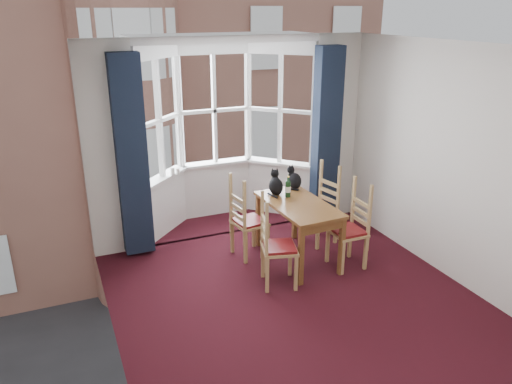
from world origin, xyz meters
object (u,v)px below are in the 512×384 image
dining_table (298,211)px  wine_bottle (288,188)px  chair_left_far (244,224)px  candle_short (178,171)px  candle_tall (173,171)px  chair_right_near (354,231)px  cat_left (276,185)px  cat_right (294,179)px  chair_left_near (272,249)px  chair_right_far (324,209)px

dining_table → wine_bottle: wine_bottle is taller
dining_table → chair_left_far: size_ratio=1.40×
candle_short → candle_tall: bearing=-160.6°
chair_right_near → cat_left: size_ratio=2.63×
chair_left_far → cat_right: bearing=12.6°
cat_left → cat_right: (0.34, 0.12, -0.01)m
dining_table → chair_left_near: bearing=-142.2°
dining_table → chair_left_near: chair_left_near is taller
dining_table → candle_short: (-1.17, 1.54, 0.23)m
chair_right_far → candle_tall: size_ratio=7.89×
dining_table → candle_tall: size_ratio=11.08×
chair_left_near → candle_short: size_ratio=10.32×
candle_short → chair_right_far: bearing=-33.2°
cat_right → candle_short: cat_right is taller
chair_left_far → chair_right_near: same height
chair_left_near → candle_tall: bearing=109.0°
chair_left_far → cat_left: cat_left is taller
dining_table → cat_right: size_ratio=3.93×
chair_left_far → wine_bottle: 0.75m
candle_tall → dining_table: bearing=-50.3°
candle_short → chair_left_far: bearing=-65.3°
dining_table → candle_tall: (-1.26, 1.51, 0.25)m
chair_right_far → cat_right: 0.62m
wine_bottle → candle_tall: wine_bottle is taller
candle_tall → cat_left: bearing=-44.3°
candle_tall → candle_short: size_ratio=1.31×
chair_left_far → chair_right_near: (1.21, -0.75, 0.00)m
chair_left_far → candle_tall: (-0.64, 1.16, 0.46)m
chair_right_near → wine_bottle: bearing=133.0°
dining_table → chair_left_far: bearing=150.9°
chair_right_near → cat_right: (-0.38, 0.93, 0.45)m
wine_bottle → chair_right_near: bearing=-47.0°
chair_right_far → cat_left: (-0.74, 0.03, 0.46)m
wine_bottle → cat_right: bearing=49.6°
chair_left_far → chair_right_near: size_ratio=1.00×
chair_left_far → cat_right: (0.83, 0.18, 0.45)m
chair_right_near → cat_right: cat_right is taller
candle_tall → chair_left_far: bearing=-61.4°
chair_right_near → wine_bottle: (-0.62, 0.66, 0.45)m
chair_right_near → chair_left_near: bearing=-177.7°
chair_left_near → chair_right_near: bearing=2.3°
chair_left_near → candle_tall: size_ratio=7.89×
chair_right_near → cat_left: bearing=131.4°
chair_left_near → chair_right_far: size_ratio=1.00×
wine_bottle → candle_short: (-1.14, 1.28, -0.01)m
chair_right_far → cat_left: size_ratio=2.63×
cat_right → candle_tall: 1.76m
chair_right_far → chair_left_far: bearing=-178.4°
chair_right_far → cat_right: bearing=159.4°
wine_bottle → candle_tall: bearing=134.5°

